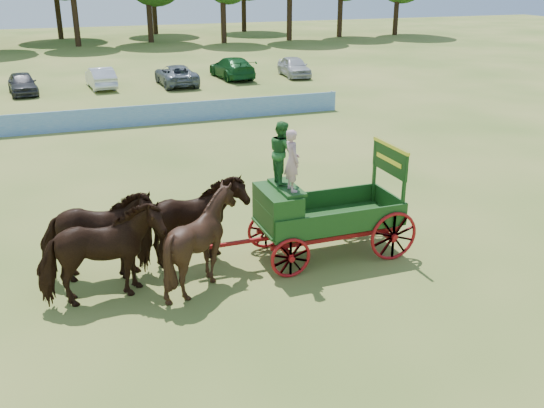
{
  "coord_description": "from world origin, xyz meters",
  "views": [
    {
      "loc": [
        -3.11,
        -12.83,
        7.41
      ],
      "look_at": [
        2.35,
        2.05,
        1.3
      ],
      "focal_mm": 40.0,
      "sensor_mm": 36.0,
      "label": 1
    }
  ],
  "objects": [
    {
      "name": "sponsor_banner",
      "position": [
        -1.0,
        18.0,
        0.53
      ],
      "size": [
        26.0,
        0.08,
        1.05
      ],
      "primitive_type": "cube",
      "color": "#216AB8",
      "rests_on": "ground"
    },
    {
      "name": "farm_dray",
      "position": [
        2.88,
        1.08,
        1.69
      ],
      "size": [
        6.0,
        2.0,
        3.8
      ],
      "color": "#A91015",
      "rests_on": "ground"
    },
    {
      "name": "horse_wheel_right",
      "position": [
        -0.06,
        1.6,
        1.22
      ],
      "size": [
        3.08,
        1.83,
        2.44
      ],
      "primitive_type": "imported",
      "rotation": [
        0.0,
        0.0,
        1.76
      ],
      "color": "black",
      "rests_on": "ground"
    },
    {
      "name": "horse_lead_left",
      "position": [
        -2.46,
        0.5,
        1.22
      ],
      "size": [
        3.0,
        1.6,
        2.44
      ],
      "primitive_type": "imported",
      "rotation": [
        0.0,
        0.0,
        1.67
      ],
      "color": "black",
      "rests_on": "ground"
    },
    {
      "name": "ground",
      "position": [
        0.0,
        0.0,
        0.0
      ],
      "size": [
        160.0,
        160.0,
        0.0
      ],
      "primitive_type": "plane",
      "color": "#9B9146",
      "rests_on": "ground"
    },
    {
      "name": "parked_cars",
      "position": [
        -5.88,
        29.98,
        0.75
      ],
      "size": [
        42.51,
        6.98,
        1.63
      ],
      "color": "silver",
      "rests_on": "ground"
    },
    {
      "name": "horse_wheel_left",
      "position": [
        -0.06,
        0.5,
        1.22
      ],
      "size": [
        2.31,
        2.08,
        2.44
      ],
      "primitive_type": "imported",
      "rotation": [
        0.0,
        0.0,
        1.52
      ],
      "color": "black",
      "rests_on": "ground"
    },
    {
      "name": "horse_lead_right",
      "position": [
        -2.46,
        1.6,
        1.22
      ],
      "size": [
        3.07,
        1.77,
        2.44
      ],
      "primitive_type": "imported",
      "rotation": [
        0.0,
        0.0,
        1.41
      ],
      "color": "black",
      "rests_on": "ground"
    }
  ]
}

